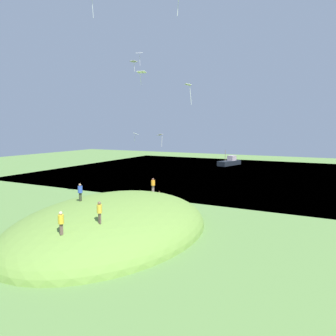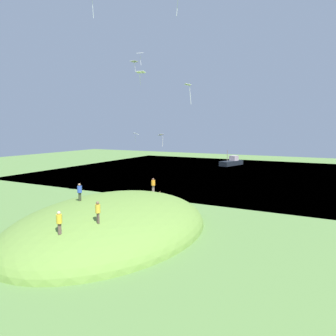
{
  "view_description": "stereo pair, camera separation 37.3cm",
  "coord_description": "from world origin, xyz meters",
  "px_view_note": "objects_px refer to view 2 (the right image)",
  "views": [
    {
      "loc": [
        32.07,
        16.84,
        9.45
      ],
      "look_at": [
        1.69,
        1.33,
        5.13
      ],
      "focal_mm": 33.53,
      "sensor_mm": 36.0,
      "label": 1
    },
    {
      "loc": [
        31.89,
        17.18,
        9.45
      ],
      "look_at": [
        1.69,
        1.33,
        5.13
      ],
      "focal_mm": 33.53,
      "sensor_mm": 36.0,
      "label": 2
    }
  ],
  "objects_px": {
    "person_near_shore": "(153,183)",
    "boat_on_lake": "(232,162)",
    "person_walking_path": "(98,209)",
    "kite_6": "(141,73)",
    "kite_2": "(161,136)",
    "person_watching_kites": "(80,190)",
    "kite_7": "(134,62)",
    "person_on_hilltop": "(59,220)",
    "kite_3": "(140,54)",
    "kite_1": "(136,134)",
    "kite_5": "(188,86)",
    "mooring_post": "(160,196)"
  },
  "relations": [
    {
      "from": "kite_1",
      "to": "kite_6",
      "type": "distance_m",
      "value": 14.08
    },
    {
      "from": "mooring_post",
      "to": "kite_1",
      "type": "bearing_deg",
      "value": -69.36
    },
    {
      "from": "kite_5",
      "to": "mooring_post",
      "type": "height_order",
      "value": "kite_5"
    },
    {
      "from": "kite_6",
      "to": "kite_7",
      "type": "relative_size",
      "value": 0.85
    },
    {
      "from": "person_near_shore",
      "to": "boat_on_lake",
      "type": "bearing_deg",
      "value": -88.13
    },
    {
      "from": "kite_2",
      "to": "kite_6",
      "type": "bearing_deg",
      "value": 22.62
    },
    {
      "from": "kite_2",
      "to": "kite_7",
      "type": "distance_m",
      "value": 10.38
    },
    {
      "from": "kite_6",
      "to": "kite_5",
      "type": "bearing_deg",
      "value": 153.25
    },
    {
      "from": "person_watching_kites",
      "to": "kite_3",
      "type": "relative_size",
      "value": 0.91
    },
    {
      "from": "person_walking_path",
      "to": "kite_6",
      "type": "bearing_deg",
      "value": 109.15
    },
    {
      "from": "kite_5",
      "to": "person_on_hilltop",
      "type": "bearing_deg",
      "value": -14.2
    },
    {
      "from": "person_watching_kites",
      "to": "person_walking_path",
      "type": "bearing_deg",
      "value": -95.37
    },
    {
      "from": "person_watching_kites",
      "to": "kite_5",
      "type": "height_order",
      "value": "kite_5"
    },
    {
      "from": "kite_6",
      "to": "kite_3",
      "type": "bearing_deg",
      "value": -147.28
    },
    {
      "from": "kite_2",
      "to": "kite_5",
      "type": "bearing_deg",
      "value": 40.56
    },
    {
      "from": "person_watching_kites",
      "to": "kite_7",
      "type": "bearing_deg",
      "value": 42.01
    },
    {
      "from": "kite_2",
      "to": "mooring_post",
      "type": "height_order",
      "value": "kite_2"
    },
    {
      "from": "person_on_hilltop",
      "to": "mooring_post",
      "type": "height_order",
      "value": "person_on_hilltop"
    },
    {
      "from": "kite_3",
      "to": "kite_7",
      "type": "height_order",
      "value": "kite_3"
    },
    {
      "from": "kite_6",
      "to": "kite_7",
      "type": "bearing_deg",
      "value": -143.93
    },
    {
      "from": "person_on_hilltop",
      "to": "kite_6",
      "type": "relative_size",
      "value": 1.48
    },
    {
      "from": "person_on_hilltop",
      "to": "kite_2",
      "type": "distance_m",
      "value": 24.74
    },
    {
      "from": "kite_2",
      "to": "boat_on_lake",
      "type": "bearing_deg",
      "value": -177.99
    },
    {
      "from": "boat_on_lake",
      "to": "kite_2",
      "type": "bearing_deg",
      "value": -161.62
    },
    {
      "from": "kite_3",
      "to": "kite_6",
      "type": "height_order",
      "value": "kite_3"
    },
    {
      "from": "kite_2",
      "to": "person_on_hilltop",
      "type": "bearing_deg",
      "value": 12.16
    },
    {
      "from": "person_walking_path",
      "to": "kite_1",
      "type": "height_order",
      "value": "kite_1"
    },
    {
      "from": "person_near_shore",
      "to": "kite_1",
      "type": "height_order",
      "value": "kite_1"
    },
    {
      "from": "boat_on_lake",
      "to": "person_near_shore",
      "type": "distance_m",
      "value": 48.03
    },
    {
      "from": "person_walking_path",
      "to": "kite_5",
      "type": "height_order",
      "value": "kite_5"
    },
    {
      "from": "kite_3",
      "to": "kite_6",
      "type": "distance_m",
      "value": 17.01
    },
    {
      "from": "person_on_hilltop",
      "to": "person_watching_kites",
      "type": "bearing_deg",
      "value": 53.22
    },
    {
      "from": "kite_2",
      "to": "kite_6",
      "type": "distance_m",
      "value": 17.01
    },
    {
      "from": "person_near_shore",
      "to": "kite_3",
      "type": "height_order",
      "value": "kite_3"
    },
    {
      "from": "person_walking_path",
      "to": "kite_1",
      "type": "distance_m",
      "value": 19.43
    },
    {
      "from": "kite_2",
      "to": "kite_6",
      "type": "height_order",
      "value": "kite_6"
    },
    {
      "from": "kite_7",
      "to": "kite_5",
      "type": "bearing_deg",
      "value": 59.76
    },
    {
      "from": "kite_7",
      "to": "mooring_post",
      "type": "bearing_deg",
      "value": 105.91
    },
    {
      "from": "person_walking_path",
      "to": "kite_1",
      "type": "xyz_separation_m",
      "value": [
        -17.01,
        -7.85,
        5.15
      ]
    },
    {
      "from": "kite_6",
      "to": "kite_7",
      "type": "xyz_separation_m",
      "value": [
        -10.71,
        -7.8,
        3.6
      ]
    },
    {
      "from": "mooring_post",
      "to": "kite_3",
      "type": "bearing_deg",
      "value": -115.61
    },
    {
      "from": "person_watching_kites",
      "to": "kite_3",
      "type": "bearing_deg",
      "value": 42.83
    },
    {
      "from": "kite_1",
      "to": "kite_6",
      "type": "relative_size",
      "value": 1.1
    },
    {
      "from": "kite_6",
      "to": "boat_on_lake",
      "type": "bearing_deg",
      "value": -172.16
    },
    {
      "from": "person_watching_kites",
      "to": "person_near_shore",
      "type": "relative_size",
      "value": 0.98
    },
    {
      "from": "person_watching_kites",
      "to": "kite_3",
      "type": "height_order",
      "value": "kite_3"
    },
    {
      "from": "person_near_shore",
      "to": "person_watching_kites",
      "type": "bearing_deg",
      "value": 78.09
    },
    {
      "from": "person_on_hilltop",
      "to": "person_near_shore",
      "type": "bearing_deg",
      "value": 28.72
    },
    {
      "from": "kite_6",
      "to": "person_on_hilltop",
      "type": "bearing_deg",
      "value": -6.76
    },
    {
      "from": "person_watching_kites",
      "to": "mooring_post",
      "type": "distance_m",
      "value": 15.22
    }
  ]
}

